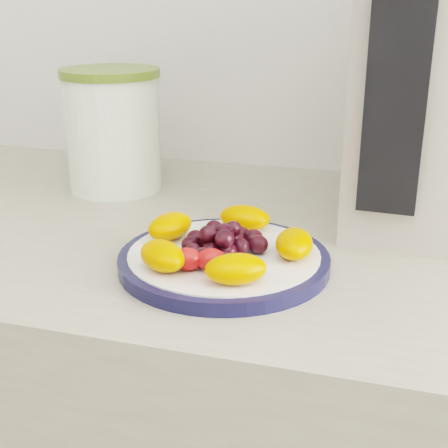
% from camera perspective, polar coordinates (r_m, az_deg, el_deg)
% --- Properties ---
extents(plate_rim, '(0.23, 0.23, 0.01)m').
position_cam_1_polar(plate_rim, '(0.68, 0.00, -3.37)').
color(plate_rim, '#111337').
rests_on(plate_rim, counter).
extents(plate_face, '(0.21, 0.21, 0.02)m').
position_cam_1_polar(plate_face, '(0.68, 0.00, -3.29)').
color(plate_face, white).
rests_on(plate_face, counter).
extents(canister, '(0.16, 0.16, 0.17)m').
position_cam_1_polar(canister, '(0.95, -10.08, 8.08)').
color(canister, '#3F7321').
rests_on(canister, counter).
extents(canister_lid, '(0.16, 0.16, 0.01)m').
position_cam_1_polar(canister_lid, '(0.93, -10.43, 13.45)').
color(canister_lid, '#5A7126').
rests_on(canister_lid, canister).
extents(appliance_panel, '(0.06, 0.02, 0.27)m').
position_cam_1_polar(appliance_panel, '(0.69, 15.56, 12.10)').
color(appliance_panel, black).
rests_on(appliance_panel, appliance_body).
extents(fruit_plate, '(0.20, 0.19, 0.03)m').
position_cam_1_polar(fruit_plate, '(0.66, -0.34, -1.66)').
color(fruit_plate, '#FF7300').
rests_on(fruit_plate, plate_face).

